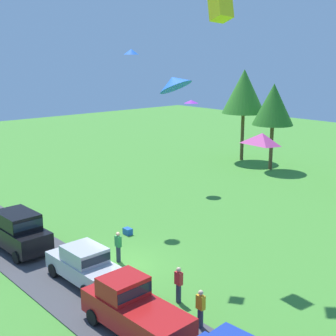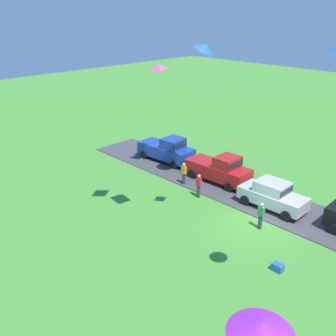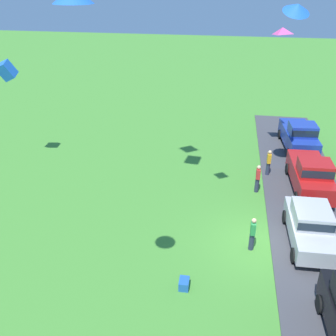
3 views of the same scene
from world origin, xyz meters
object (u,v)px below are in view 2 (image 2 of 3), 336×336
kite_delta_high_left (261,328)px  kite_delta_low_drifter (205,47)px  kite_diamond_near_flag (159,67)px  car_pickup_by_flagpole (168,149)px  car_sedan_near_entrance (273,194)px  person_beside_suv (199,186)px  car_pickup_far_end (220,169)px  person_on_lawn (261,216)px  cooler_box (278,267)px  person_watching_sky (184,174)px

kite_delta_high_left → kite_delta_low_drifter: bearing=-46.3°
kite_diamond_near_flag → car_pickup_by_flagpole: bearing=-58.5°
car_sedan_near_entrance → person_beside_suv: 4.94m
car_pickup_far_end → kite_diamond_near_flag: size_ratio=4.93×
car_pickup_far_end → kite_delta_high_left: bearing=129.7°
kite_diamond_near_flag → person_on_lawn: bearing=172.3°
kite_delta_high_left → kite_delta_low_drifter: size_ratio=0.92×
car_sedan_near_entrance → cooler_box: (-3.78, 5.45, -0.84)m
car_pickup_far_end → cooler_box: bearing=144.4°
person_watching_sky → cooler_box: bearing=158.7°
person_beside_suv → kite_delta_low_drifter: 9.11m
person_on_lawn → person_beside_suv: 5.33m
kite_delta_high_left → cooler_box: bearing=-63.7°
car_pickup_far_end → kite_diamond_near_flag: bearing=25.5°
person_watching_sky → kite_delta_low_drifter: size_ratio=1.30×
car_pickup_by_flagpole → kite_delta_high_left: (-19.69, 16.93, 6.16)m
person_on_lawn → person_beside_suv: bearing=-5.2°
person_watching_sky → car_pickup_far_end: bearing=-125.7°
kite_diamond_near_flag → kite_delta_low_drifter: 4.52m
cooler_box → car_pickup_by_flagpole: bearing=-23.8°
person_watching_sky → person_beside_suv: size_ratio=1.00×
person_watching_sky → kite_delta_low_drifter: kite_delta_low_drifter is taller
kite_diamond_near_flag → person_beside_suv: bearing=169.6°
car_sedan_near_entrance → car_pickup_far_end: (4.97, -0.80, 0.07)m
car_pickup_by_flagpole → person_watching_sky: car_pickup_by_flagpole is taller
car_sedan_near_entrance → cooler_box: size_ratio=7.91×
person_on_lawn → car_pickup_by_flagpole: bearing=-17.3°
cooler_box → person_on_lawn: bearing=-43.8°
car_pickup_far_end → person_on_lawn: car_pickup_far_end is taller
car_pickup_by_flagpole → person_watching_sky: bearing=150.3°
person_watching_sky → kite_delta_low_drifter: 9.15m
car_pickup_far_end → kite_delta_low_drifter: bearing=85.5°
person_beside_suv → kite_delta_high_left: (-13.42, 13.80, 6.39)m
kite_delta_high_left → person_beside_suv: bearing=-45.8°
person_beside_suv → car_pickup_by_flagpole: bearing=-26.5°
car_sedan_near_entrance → car_pickup_far_end: car_pickup_far_end is taller
car_pickup_far_end → car_pickup_by_flagpole: 5.73m
car_sedan_near_entrance → kite_delta_high_left: (-8.99, 15.98, 6.22)m
car_sedan_near_entrance → car_pickup_by_flagpole: size_ratio=0.86×
person_watching_sky → kite_delta_high_left: kite_delta_high_left is taller
car_pickup_far_end → person_on_lawn: 6.80m
person_on_lawn → kite_diamond_near_flag: bearing=-7.7°
person_beside_suv → kite_delta_high_left: kite_delta_high_left is taller
kite_diamond_near_flag → car_pickup_far_end: bearing=-154.5°
person_watching_sky → person_on_lawn: bearing=170.5°
person_watching_sky → cooler_box: size_ratio=3.05×
kite_diamond_near_flag → cooler_box: bearing=162.4°
car_sedan_near_entrance → kite_diamond_near_flag: bearing=7.8°
cooler_box → kite_diamond_near_flag: 15.94m
person_on_lawn → kite_delta_high_left: bearing=121.3°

